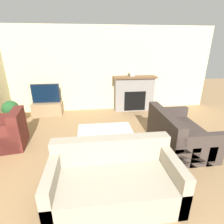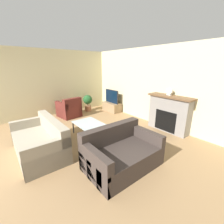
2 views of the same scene
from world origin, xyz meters
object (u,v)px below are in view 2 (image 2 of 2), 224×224
Objects in this scene: potted_plant at (88,102)px; mantel_clock at (169,91)px; armchair_by_window at (69,110)px; couch_sectional at (41,142)px; couch_loveseat at (121,153)px; tv at (112,96)px; coffee_table at (91,125)px.

mantel_clock is (3.51, 0.96, 0.84)m from potted_plant.
potted_plant is (-0.26, 1.02, 0.15)m from armchair_by_window.
couch_loveseat is at bearing 37.36° from couch_sectional.
mantel_clock is at bearing 2.30° from tv.
couch_loveseat is 1.60m from coffee_table.
armchair_by_window is at bearing -148.64° from mantel_clock.
couch_loveseat is 1.30× the size of coffee_table.
armchair_by_window is 3.93m from mantel_clock.
potted_plant reaches higher than coffee_table.
tv is 3.56× the size of mantel_clock.
armchair_by_window is 1.06m from potted_plant.
tv is at bearing 49.07° from potted_plant.
couch_sectional is 1.99m from couch_loveseat.
couch_loveseat is (1.58, 1.21, -0.00)m from couch_sectional.
couch_sectional reaches higher than coffee_table.
mantel_clock is (1.09, 3.64, 1.00)m from couch_sectional.
mantel_clock is at bearing 73.30° from couch_sectional.
armchair_by_window reaches higher than coffee_table.
couch_loveseat is 1.68× the size of armchair_by_window.
tv is 0.94× the size of armchair_by_window.
couch_sectional is (1.68, -3.53, -0.42)m from tv.
coffee_table is 2.65m from mantel_clock.
armchair_by_window is (-2.16, 1.66, 0.01)m from couch_sectional.
tv is 2.72m from coffee_table.
coffee_table is (-0.00, 1.41, 0.08)m from couch_sectional.
coffee_table is at bearing -116.13° from mantel_clock.
tv is 1.15m from potted_plant.
couch_sectional is 1.54× the size of coffee_table.
armchair_by_window is 1.21× the size of potted_plant.
armchair_by_window is 3.81× the size of mantel_clock.
coffee_table is at bearing 82.88° from couch_loveseat.
couch_loveseat is (3.27, -2.32, -0.42)m from tv.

